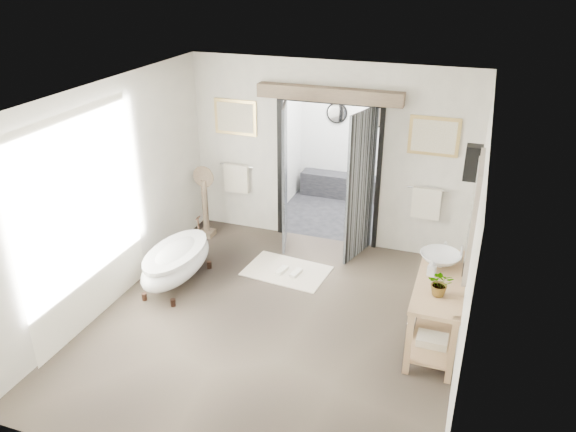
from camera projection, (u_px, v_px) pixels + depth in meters
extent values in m
plane|color=brown|center=(272.00, 323.00, 7.16)|extent=(5.00, 5.00, 0.00)
cube|color=silver|center=(157.00, 350.00, 4.41)|extent=(4.50, 0.02, 2.90)
cube|color=silver|center=(108.00, 196.00, 7.23)|extent=(0.02, 5.00, 2.90)
cube|color=silver|center=(471.00, 252.00, 5.87)|extent=(0.02, 5.00, 2.90)
cube|color=silver|center=(239.00, 145.00, 9.14)|extent=(1.45, 0.02, 2.90)
cube|color=silver|center=(429.00, 167.00, 8.23)|extent=(1.45, 0.02, 2.90)
cube|color=silver|center=(331.00, 81.00, 8.20)|extent=(1.60, 0.02, 0.60)
cube|color=white|center=(269.00, 98.00, 5.94)|extent=(4.50, 5.00, 0.02)
cube|color=silver|center=(83.00, 223.00, 6.74)|extent=(0.02, 2.20, 2.70)
cube|color=gray|center=(474.00, 216.00, 6.09)|extent=(0.05, 0.95, 1.25)
cube|color=silver|center=(471.00, 215.00, 6.10)|extent=(0.01, 0.80, 1.10)
cube|color=black|center=(473.00, 163.00, 7.04)|extent=(0.20, 0.20, 0.45)
sphere|color=#FFCC8C|center=(473.00, 163.00, 7.04)|extent=(0.10, 0.10, 0.10)
cube|color=black|center=(341.00, 214.00, 10.15)|extent=(2.20, 2.00, 0.01)
cube|color=white|center=(347.00, 75.00, 9.10)|extent=(2.20, 2.00, 0.02)
cube|color=white|center=(357.00, 133.00, 10.48)|extent=(2.20, 0.02, 2.50)
cube|color=white|center=(284.00, 142.00, 9.96)|extent=(0.02, 2.00, 2.50)
cube|color=white|center=(409.00, 156.00, 9.29)|extent=(0.02, 2.00, 2.50)
cube|color=black|center=(352.00, 187.00, 10.76)|extent=(2.00, 0.35, 0.45)
cylinder|color=silver|center=(337.00, 113.00, 10.43)|extent=(0.40, 0.03, 0.40)
cylinder|color=silver|center=(379.00, 117.00, 10.19)|extent=(0.40, 0.03, 0.40)
cube|color=black|center=(280.00, 168.00, 9.05)|extent=(0.07, 0.10, 2.30)
cube|color=black|center=(379.00, 180.00, 8.57)|extent=(0.07, 0.10, 2.30)
cube|color=black|center=(330.00, 101.00, 8.33)|extent=(1.67, 0.10, 0.07)
cube|color=black|center=(285.00, 177.00, 8.69)|extent=(0.26, 0.78, 2.30)
cube|color=black|center=(361.00, 186.00, 8.33)|extent=(0.26, 0.78, 2.30)
cube|color=brown|center=(329.00, 94.00, 8.19)|extent=(2.20, 0.20, 0.20)
cube|color=tan|center=(236.00, 117.00, 8.94)|extent=(0.72, 0.03, 0.57)
cube|color=white|center=(235.00, 118.00, 8.92)|extent=(0.62, 0.01, 0.47)
cube|color=tan|center=(434.00, 136.00, 8.00)|extent=(0.72, 0.03, 0.57)
cube|color=white|center=(434.00, 137.00, 7.99)|extent=(0.62, 0.01, 0.47)
cylinder|color=silver|center=(236.00, 165.00, 9.24)|extent=(0.60, 0.02, 0.02)
cube|color=silver|center=(236.00, 178.00, 9.32)|extent=(0.42, 0.08, 0.48)
cylinder|color=silver|center=(428.00, 189.00, 8.31)|extent=(0.60, 0.02, 0.02)
cube|color=silver|center=(426.00, 203.00, 8.38)|extent=(0.42, 0.08, 0.48)
cylinder|color=#39231A|center=(144.00, 297.00, 7.63)|extent=(0.07, 0.07, 0.11)
cylinder|color=#39231A|center=(173.00, 303.00, 7.49)|extent=(0.07, 0.07, 0.11)
cylinder|color=#39231A|center=(183.00, 260.00, 8.54)|extent=(0.07, 0.07, 0.11)
cylinder|color=#39231A|center=(209.00, 265.00, 8.40)|extent=(0.07, 0.07, 0.11)
ellipsoid|color=white|center=(177.00, 262.00, 7.89)|extent=(0.68, 1.51, 0.48)
cylinder|color=#39231A|center=(198.00, 223.00, 8.36)|extent=(0.03, 0.03, 0.20)
cube|color=tan|center=(409.00, 342.00, 6.14)|extent=(0.07, 0.07, 0.85)
cube|color=tan|center=(452.00, 351.00, 6.00)|extent=(0.07, 0.07, 0.85)
cube|color=tan|center=(425.00, 276.00, 7.41)|extent=(0.07, 0.07, 0.85)
cube|color=tan|center=(461.00, 282.00, 7.27)|extent=(0.07, 0.07, 0.85)
cube|color=tan|center=(441.00, 281.00, 6.54)|extent=(0.55, 1.60, 0.05)
cube|color=tan|center=(435.00, 327.00, 6.82)|extent=(0.45, 1.50, 0.03)
cylinder|color=silver|center=(416.00, 293.00, 6.71)|extent=(0.02, 1.40, 0.02)
cube|color=silver|center=(412.00, 313.00, 6.67)|extent=(0.06, 0.34, 0.42)
cube|color=silver|center=(432.00, 340.00, 6.49)|extent=(0.35, 0.25, 0.10)
cube|color=silver|center=(438.00, 307.00, 7.09)|extent=(0.35, 0.25, 0.10)
cube|color=brown|center=(207.00, 233.00, 9.39)|extent=(0.24, 0.24, 0.09)
cylinder|color=brown|center=(205.00, 206.00, 9.18)|extent=(0.10, 0.10, 0.91)
cylinder|color=silver|center=(204.00, 176.00, 8.98)|extent=(0.32, 0.02, 0.32)
cylinder|color=brown|center=(203.00, 177.00, 8.97)|extent=(0.36, 0.02, 0.36)
cube|color=beige|center=(287.00, 271.00, 8.33)|extent=(1.27, 0.91, 0.01)
cube|color=silver|center=(282.00, 270.00, 8.29)|extent=(0.14, 0.26, 0.05)
cube|color=silver|center=(296.00, 273.00, 8.22)|extent=(0.14, 0.26, 0.05)
imported|color=white|center=(440.00, 259.00, 6.77)|extent=(0.63, 0.63, 0.17)
imported|color=gray|center=(440.00, 283.00, 6.15)|extent=(0.29, 0.25, 0.30)
imported|color=gray|center=(432.00, 268.00, 6.56)|extent=(0.10, 0.11, 0.20)
imported|color=gray|center=(445.00, 247.00, 7.06)|extent=(0.14, 0.14, 0.16)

